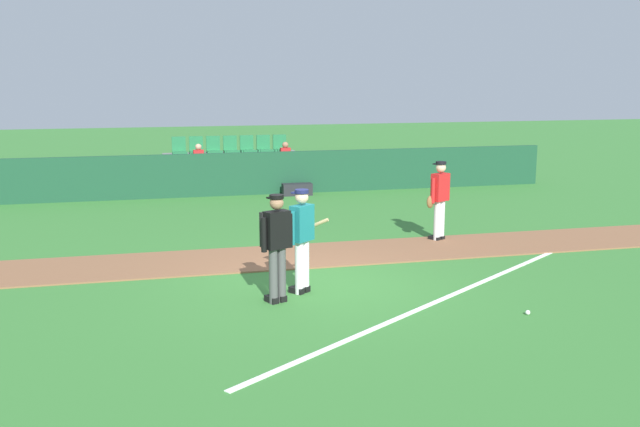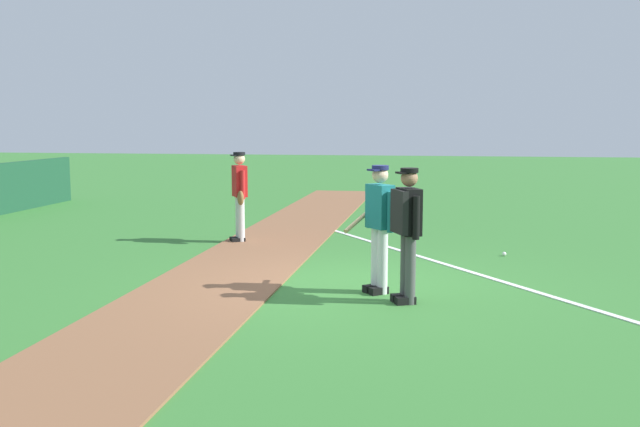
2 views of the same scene
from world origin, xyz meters
The scene contains 10 objects.
ground_plane centered at (0.00, 0.00, 0.00)m, with size 80.00×80.00×0.00m, color #387A33.
infield_dirt_path centered at (0.00, 2.03, 0.01)m, with size 28.00×1.94×0.03m, color brown.
foul_line_chalk centered at (3.00, -0.50, 0.01)m, with size 12.00×0.10×0.01m, color white.
dugout_fence centered at (0.00, 9.84, 0.65)m, with size 20.00×0.16×1.29m, color #19472D.
stadium_bleachers centered at (0.00, 11.28, 0.49)m, with size 4.45×2.10×1.65m.
batter_teal_jersey centered at (-0.25, -0.35, 0.97)m, with size 0.72×0.69×1.76m.
umpire_home_plate centered at (-0.75, -0.75, 1.00)m, with size 0.55×0.43×1.76m.
runner_red_jersey centered at (3.49, 2.68, 0.96)m, with size 0.64×0.43×1.76m.
baseball centered at (2.86, -2.29, 0.04)m, with size 0.07×0.07×0.07m, color white.
equipment_bag centered at (1.73, 9.39, 0.18)m, with size 0.90×0.36×0.36m, color #232328.
Camera 1 is at (-2.71, -11.70, 3.61)m, focal length 40.28 mm.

